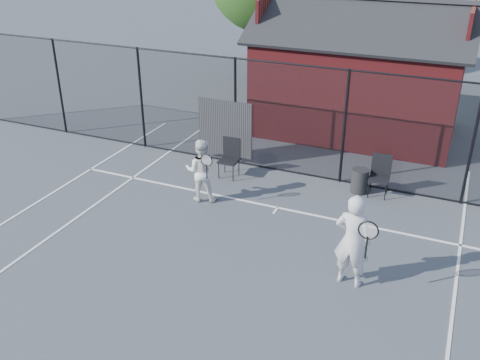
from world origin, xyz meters
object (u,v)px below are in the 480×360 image
at_px(clubhouse, 359,81).
at_px(player_back, 201,170).
at_px(chair_left, 229,159).
at_px(waste_bin, 360,181).
at_px(chair_right, 379,177).
at_px(player_front, 353,241).

relative_size(clubhouse, player_back, 4.12).
relative_size(chair_left, waste_bin, 1.64).
distance_m(clubhouse, chair_right, 4.80).
xyz_separation_m(player_back, waste_bin, (3.46, 1.93, -0.48)).
height_order(clubhouse, player_front, clubhouse).
xyz_separation_m(player_back, chair_right, (3.92, 1.93, -0.28)).
bearing_deg(chair_right, player_front, -90.18).
bearing_deg(player_back, clubhouse, 69.52).
distance_m(chair_left, waste_bin, 3.43).
relative_size(player_front, player_back, 1.18).
bearing_deg(player_front, chair_left, 140.49).
height_order(clubhouse, chair_right, clubhouse).
bearing_deg(player_front, clubhouse, 101.82).
relative_size(clubhouse, player_front, 3.48).
distance_m(player_back, chair_right, 4.38).
bearing_deg(waste_bin, player_back, -150.79).
xyz_separation_m(clubhouse, player_front, (1.72, -8.21, -0.67)).
bearing_deg(player_front, player_back, 155.34).
height_order(player_back, waste_bin, player_back).
distance_m(player_front, player_back, 4.50).
height_order(player_back, chair_left, player_back).
height_order(clubhouse, waste_bin, clubhouse).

